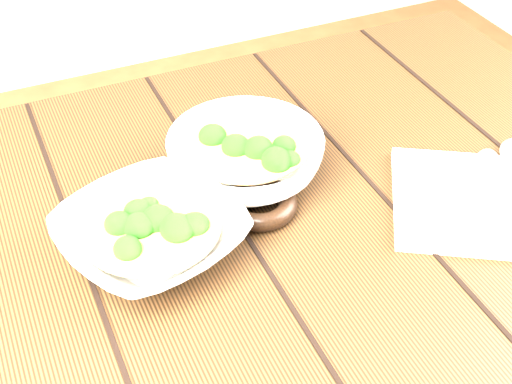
{
  "coord_description": "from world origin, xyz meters",
  "views": [
    {
      "loc": [
        -0.28,
        -0.64,
        1.38
      ],
      "look_at": [
        0.0,
        -0.01,
        0.8
      ],
      "focal_mm": 50.0,
      "sensor_mm": 36.0,
      "label": 1
    }
  ],
  "objects_px": {
    "soup_bowl_front": "(151,234)",
    "trivet": "(259,203)",
    "soup_bowl_back": "(246,157)",
    "napkin": "(487,203)",
    "table": "(252,280)"
  },
  "relations": [
    {
      "from": "soup_bowl_back",
      "to": "table",
      "type": "bearing_deg",
      "value": -108.09
    },
    {
      "from": "soup_bowl_front",
      "to": "soup_bowl_back",
      "type": "relative_size",
      "value": 1.13
    },
    {
      "from": "table",
      "to": "soup_bowl_back",
      "type": "bearing_deg",
      "value": 71.91
    },
    {
      "from": "table",
      "to": "soup_bowl_front",
      "type": "height_order",
      "value": "soup_bowl_front"
    },
    {
      "from": "soup_bowl_front",
      "to": "trivet",
      "type": "height_order",
      "value": "soup_bowl_front"
    },
    {
      "from": "table",
      "to": "soup_bowl_back",
      "type": "height_order",
      "value": "soup_bowl_back"
    },
    {
      "from": "soup_bowl_front",
      "to": "napkin",
      "type": "bearing_deg",
      "value": -13.23
    },
    {
      "from": "napkin",
      "to": "trivet",
      "type": "bearing_deg",
      "value": -171.53
    },
    {
      "from": "soup_bowl_front",
      "to": "napkin",
      "type": "relative_size",
      "value": 1.11
    },
    {
      "from": "soup_bowl_front",
      "to": "trivet",
      "type": "relative_size",
      "value": 2.69
    },
    {
      "from": "soup_bowl_front",
      "to": "soup_bowl_back",
      "type": "xyz_separation_m",
      "value": [
        0.16,
        0.09,
        0.01
      ]
    },
    {
      "from": "table",
      "to": "napkin",
      "type": "height_order",
      "value": "napkin"
    },
    {
      "from": "table",
      "to": "trivet",
      "type": "bearing_deg",
      "value": 33.48
    },
    {
      "from": "trivet",
      "to": "soup_bowl_front",
      "type": "bearing_deg",
      "value": -174.31
    },
    {
      "from": "soup_bowl_front",
      "to": "soup_bowl_back",
      "type": "height_order",
      "value": "soup_bowl_back"
    }
  ]
}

